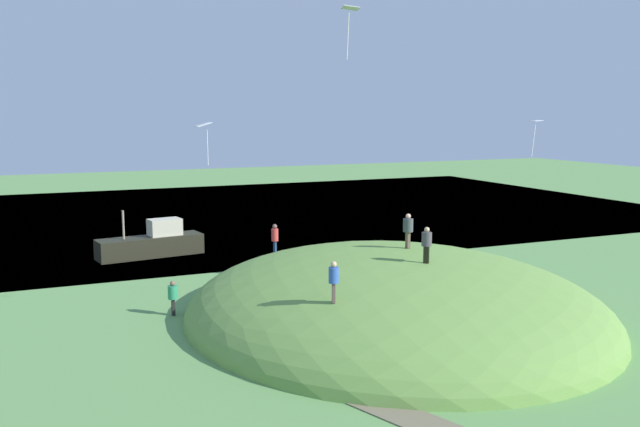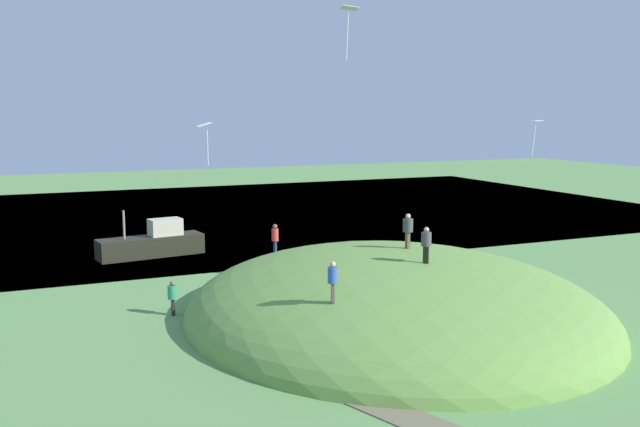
{
  "view_description": "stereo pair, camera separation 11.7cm",
  "coord_description": "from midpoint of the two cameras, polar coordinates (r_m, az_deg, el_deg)",
  "views": [
    {
      "loc": [
        32.83,
        -18.07,
        9.27
      ],
      "look_at": [
        1.04,
        -4.29,
        4.17
      ],
      "focal_mm": 38.42,
      "sensor_mm": 36.0,
      "label": 1
    },
    {
      "loc": [
        32.88,
        -17.96,
        9.27
      ],
      "look_at": [
        1.04,
        -4.29,
        4.17
      ],
      "focal_mm": 38.42,
      "sensor_mm": 36.0,
      "label": 2
    }
  ],
  "objects": [
    {
      "name": "person_on_hilltop",
      "position": [
        32.55,
        7.24,
        -1.12
      ],
      "size": [
        0.51,
        0.51,
        1.66
      ],
      "rotation": [
        0.0,
        0.0,
        6.2
      ],
      "color": "brown",
      "rests_on": "grass_hill"
    },
    {
      "name": "grass_hill",
      "position": [
        32.14,
        6.02,
        -8.44
      ],
      "size": [
        21.0,
        19.07,
        5.9
      ],
      "primitive_type": "ellipsoid",
      "color": "#659041",
      "rests_on": "ground_plane"
    },
    {
      "name": "person_near_shore",
      "position": [
        29.6,
        8.76,
        -2.26
      ],
      "size": [
        0.61,
        0.61,
        1.57
      ],
      "rotation": [
        0.0,
        0.0,
        3.89
      ],
      "color": "black",
      "rests_on": "grass_hill"
    },
    {
      "name": "kite_0",
      "position": [
        36.43,
        17.43,
        7.07
      ],
      "size": [
        0.71,
        0.67,
        1.82
      ],
      "color": "white"
    },
    {
      "name": "person_with_child",
      "position": [
        25.57,
        1.01,
        -5.29
      ],
      "size": [
        0.48,
        0.48,
        1.58
      ],
      "rotation": [
        0.0,
        0.0,
        5.97
      ],
      "color": "brown",
      "rests_on": "grass_hill"
    },
    {
      "name": "lake_water",
      "position": [
        65.2,
        -7.14,
        -0.04
      ],
      "size": [
        47.02,
        80.0,
        0.4
      ],
      "primitive_type": "cube",
      "color": "#355D77",
      "rests_on": "ground_plane"
    },
    {
      "name": "kite_2",
      "position": [
        28.13,
        2.41,
        16.49
      ],
      "size": [
        1.09,
        0.92,
        2.06
      ],
      "color": "white"
    },
    {
      "name": "boat_on_lake",
      "position": [
        46.01,
        -13.86,
        -2.44
      ],
      "size": [
        2.82,
        6.98,
        3.15
      ],
      "rotation": [
        0.0,
        0.0,
        1.72
      ],
      "color": "black",
      "rests_on": "lake_water"
    },
    {
      "name": "kite_3",
      "position": [
        35.72,
        -9.75,
        7.15
      ],
      "size": [
        1.13,
        0.81,
        2.2
      ],
      "color": "white"
    },
    {
      "name": "mooring_post",
      "position": [
        41.77,
        -1.93,
        -3.65
      ],
      "size": [
        0.14,
        0.14,
        1.14
      ],
      "primitive_type": "cylinder",
      "color": "brown",
      "rests_on": "ground_plane"
    },
    {
      "name": "person_walking_path",
      "position": [
        38.64,
        -3.87,
        -1.87
      ],
      "size": [
        0.55,
        0.55,
        1.84
      ],
      "rotation": [
        0.0,
        0.0,
        2.33
      ],
      "color": "navy",
      "rests_on": "grass_hill"
    },
    {
      "name": "person_watching_kites",
      "position": [
        32.45,
        -12.26,
        -6.57
      ],
      "size": [
        0.45,
        0.45,
        1.63
      ],
      "rotation": [
        0.0,
        0.0,
        3.14
      ],
      "color": "black",
      "rests_on": "ground_plane"
    },
    {
      "name": "ground_plane",
      "position": [
        38.6,
        5.17,
        -5.56
      ],
      "size": [
        160.0,
        160.0,
        0.0
      ],
      "primitive_type": "plane",
      "color": "#5E904C"
    }
  ]
}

